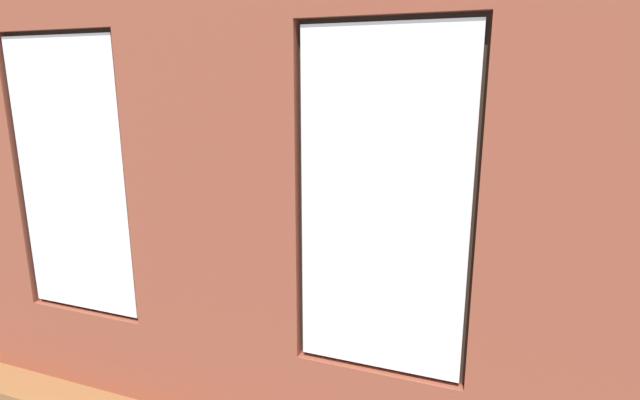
{
  "coord_description": "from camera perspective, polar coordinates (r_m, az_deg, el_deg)",
  "views": [
    {
      "loc": [
        -1.7,
        5.16,
        2.28
      ],
      "look_at": [
        0.09,
        0.4,
        1.05
      ],
      "focal_mm": 28.0,
      "sensor_mm": 36.0,
      "label": 1
    }
  ],
  "objects": [
    {
      "name": "cup_ceramic",
      "position": [
        6.0,
        -4.32,
        -3.65
      ],
      "size": [
        0.08,
        0.08,
        0.1
      ],
      "primitive_type": "cylinder",
      "color": "#33567F",
      "rests_on": "coffee_table"
    },
    {
      "name": "couch_by_window",
      "position": [
        4.29,
        -10.24,
        -13.6
      ],
      "size": [
        1.98,
        0.87,
        0.8
      ],
      "color": "black",
      "rests_on": "ground_plane"
    },
    {
      "name": "couch_left",
      "position": [
        5.41,
        26.3,
        -8.98
      ],
      "size": [
        0.91,
        1.8,
        0.8
      ],
      "rotation": [
        0.0,
        0.0,
        1.55
      ],
      "color": "black",
      "rests_on": "ground_plane"
    },
    {
      "name": "potted_plant_between_couches",
      "position": [
        3.66,
        9.81,
        -10.14
      ],
      "size": [
        0.9,
        0.92,
        1.36
      ],
      "color": "beige",
      "rests_on": "ground_plane"
    },
    {
      "name": "papasan_chair",
      "position": [
        7.57,
        -0.91,
        -0.49
      ],
      "size": [
        1.05,
        1.05,
        0.67
      ],
      "color": "olive",
      "rests_on": "ground_plane"
    },
    {
      "name": "brick_wall_with_windows",
      "position": [
        3.19,
        -12.23,
        0.81
      ],
      "size": [
        6.1,
        0.3,
        3.21
      ],
      "color": "brown",
      "rests_on": "ground_plane"
    },
    {
      "name": "potted_plant_by_left_couch",
      "position": [
        6.61,
        21.92,
        -3.68
      ],
      "size": [
        0.4,
        0.4,
        0.64
      ],
      "color": "beige",
      "rests_on": "ground_plane"
    },
    {
      "name": "potted_plant_mid_room_small",
      "position": [
        6.25,
        11.17,
        -4.36
      ],
      "size": [
        0.4,
        0.4,
        0.55
      ],
      "color": "brown",
      "rests_on": "ground_plane"
    },
    {
      "name": "candle_jar",
      "position": [
        5.8,
        0.59,
        -4.19
      ],
      "size": [
        0.08,
        0.08,
        0.1
      ],
      "primitive_type": "cylinder",
      "color": "#B7333D",
      "rests_on": "coffee_table"
    },
    {
      "name": "ground_plane",
      "position": [
        5.91,
        2.2,
        -9.59
      ],
      "size": [
        6.7,
        5.88,
        0.1
      ],
      "primitive_type": "cube",
      "color": "brown"
    },
    {
      "name": "coffee_table",
      "position": [
        5.99,
        0.04,
        -4.65
      ],
      "size": [
        1.46,
        0.87,
        0.45
      ],
      "color": "tan",
      "rests_on": "ground_plane"
    },
    {
      "name": "white_wall_right",
      "position": [
        6.87,
        -22.91,
        6.92
      ],
      "size": [
        0.1,
        4.88,
        3.21
      ],
      "primitive_type": "cube",
      "color": "silver",
      "rests_on": "ground_plane"
    },
    {
      "name": "media_console",
      "position": [
        7.08,
        -18.95,
        -3.4
      ],
      "size": [
        1.23,
        0.42,
        0.6
      ],
      "primitive_type": "cube",
      "color": "black",
      "rests_on": "ground_plane"
    },
    {
      "name": "tv_flatscreen",
      "position": [
        6.93,
        -19.34,
        1.69
      ],
      "size": [
        1.01,
        0.2,
        0.68
      ],
      "color": "black",
      "rests_on": "media_console"
    },
    {
      "name": "remote_gray",
      "position": [
        6.13,
        -1.2,
        -3.61
      ],
      "size": [
        0.17,
        0.07,
        0.02
      ],
      "primitive_type": "cube",
      "rotation": [
        0.0,
        0.0,
        1.66
      ],
      "color": "#59595B",
      "rests_on": "coffee_table"
    },
    {
      "name": "potted_plant_corner_far_left",
      "position": [
        3.62,
        31.75,
        -14.31
      ],
      "size": [
        0.94,
        1.07,
        1.21
      ],
      "color": "gray",
      "rests_on": "ground_plane"
    },
    {
      "name": "remote_silver",
      "position": [
        5.97,
        0.04,
        -4.08
      ],
      "size": [
        0.18,
        0.1,
        0.02
      ],
      "primitive_type": "cube",
      "rotation": [
        0.0,
        0.0,
        5.01
      ],
      "color": "#B2B2B7",
      "rests_on": "coffee_table"
    },
    {
      "name": "potted_plant_beside_window_right",
      "position": [
        5.2,
        -28.5,
        -5.64
      ],
      "size": [
        0.9,
        0.87,
        1.42
      ],
      "color": "gray",
      "rests_on": "ground_plane"
    },
    {
      "name": "potted_plant_foreground_right",
      "position": [
        8.32,
        -9.48,
        2.1
      ],
      "size": [
        0.9,
        0.95,
        1.14
      ],
      "color": "brown",
      "rests_on": "ground_plane"
    },
    {
      "name": "remote_black",
      "position": [
        5.99,
        4.15,
        -4.07
      ],
      "size": [
        0.16,
        0.15,
        0.02
      ],
      "primitive_type": "cube",
      "rotation": [
        0.0,
        0.0,
        5.43
      ],
      "color": "black",
      "rests_on": "coffee_table"
    },
    {
      "name": "potted_plant_near_tv",
      "position": [
        5.83,
        -21.51,
        -2.19
      ],
      "size": [
        1.19,
        1.14,
        1.56
      ],
      "color": "brown",
      "rests_on": "ground_plane"
    }
  ]
}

